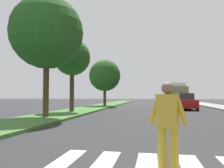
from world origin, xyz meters
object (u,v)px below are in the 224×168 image
traffic_light_gantry (59,5)px  sedan_midblock (185,102)px  tree_mid (47,33)px  tree_distant (105,76)px  truck_box_delivery (176,94)px  pedestrian_performer (168,124)px  tree_far (72,58)px

traffic_light_gantry → sedan_midblock: bearing=70.5°
tree_mid → tree_distant: tree_mid is taller
tree_mid → traffic_light_gantry: 7.38m
tree_distant → truck_box_delivery: 9.86m
tree_mid → pedestrian_performer: size_ratio=4.44×
traffic_light_gantry → truck_box_delivery: 25.55m
pedestrian_performer → traffic_light_gantry: bearing=143.2°
tree_far → traffic_light_gantry: 11.62m
tree_mid → traffic_light_gantry: (3.56, -6.38, -1.05)m
pedestrian_performer → sedan_midblock: (3.02, 19.91, -0.15)m
tree_distant → truck_box_delivery: size_ratio=0.96×
tree_mid → truck_box_delivery: 21.00m
sedan_midblock → truck_box_delivery: size_ratio=0.70×
traffic_light_gantry → pedestrian_performer: (3.18, -2.38, -3.38)m
tree_distant → sedan_midblock: bearing=-26.0°
pedestrian_performer → truck_box_delivery: size_ratio=0.27×
sedan_midblock → tree_far: bearing=-146.5°
tree_distant → truck_box_delivery: bearing=15.7°
tree_far → pedestrian_performer: tree_far is taller
tree_far → tree_mid: bearing=-89.6°
tree_far → truck_box_delivery: tree_far is taller
traffic_light_gantry → tree_distant: bearing=98.2°
sedan_midblock → tree_distant: bearing=154.0°
tree_mid → tree_distant: bearing=88.6°
tree_far → truck_box_delivery: size_ratio=0.96×
pedestrian_performer → sedan_midblock: 20.14m
sedan_midblock → truck_box_delivery: 7.21m
pedestrian_performer → sedan_midblock: size_ratio=0.39×
tree_mid → sedan_midblock: bearing=48.8°
tree_far → pedestrian_performer: size_ratio=3.52×
traffic_light_gantry → truck_box_delivery: traffic_light_gantry is taller
tree_far → sedan_midblock: (9.80, 6.48, -3.77)m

